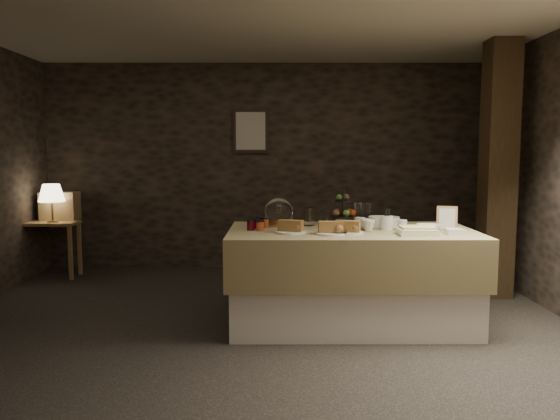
{
  "coord_description": "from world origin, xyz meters",
  "views": [
    {
      "loc": [
        0.2,
        -4.48,
        1.48
      ],
      "look_at": [
        0.21,
        0.2,
        0.99
      ],
      "focal_mm": 35.0,
      "sensor_mm": 36.0,
      "label": 1
    }
  ],
  "objects_px": {
    "wine_rack": "(60,206)",
    "buffet_table": "(351,270)",
    "console_table": "(51,233)",
    "fruit_stand": "(344,212)",
    "timber_column": "(498,170)",
    "chair": "(277,242)",
    "table_lamp": "(51,193)"
  },
  "relations": [
    {
      "from": "wine_rack",
      "to": "timber_column",
      "type": "bearing_deg",
      "value": -12.03
    },
    {
      "from": "buffet_table",
      "to": "fruit_stand",
      "type": "distance_m",
      "value": 0.54
    },
    {
      "from": "buffet_table",
      "to": "table_lamp",
      "type": "height_order",
      "value": "table_lamp"
    },
    {
      "from": "buffet_table",
      "to": "wine_rack",
      "type": "bearing_deg",
      "value": 148.87
    },
    {
      "from": "wine_rack",
      "to": "chair",
      "type": "distance_m",
      "value": 2.69
    },
    {
      "from": "timber_column",
      "to": "fruit_stand",
      "type": "height_order",
      "value": "timber_column"
    },
    {
      "from": "wine_rack",
      "to": "timber_column",
      "type": "relative_size",
      "value": 0.16
    },
    {
      "from": "table_lamp",
      "to": "wine_rack",
      "type": "relative_size",
      "value": 1.07
    },
    {
      "from": "table_lamp",
      "to": "wine_rack",
      "type": "height_order",
      "value": "table_lamp"
    },
    {
      "from": "chair",
      "to": "timber_column",
      "type": "xyz_separation_m",
      "value": [
        2.25,
        -1.27,
        0.95
      ]
    },
    {
      "from": "wine_rack",
      "to": "fruit_stand",
      "type": "bearing_deg",
      "value": -28.08
    },
    {
      "from": "wine_rack",
      "to": "fruit_stand",
      "type": "relative_size",
      "value": 1.32
    },
    {
      "from": "chair",
      "to": "timber_column",
      "type": "height_order",
      "value": "timber_column"
    },
    {
      "from": "console_table",
      "to": "wine_rack",
      "type": "bearing_deg",
      "value": 74.48
    },
    {
      "from": "wine_rack",
      "to": "buffet_table",
      "type": "bearing_deg",
      "value": -31.13
    },
    {
      "from": "console_table",
      "to": "fruit_stand",
      "type": "bearing_deg",
      "value": -25.2
    },
    {
      "from": "console_table",
      "to": "timber_column",
      "type": "bearing_deg",
      "value": -9.9
    },
    {
      "from": "timber_column",
      "to": "fruit_stand",
      "type": "distance_m",
      "value": 1.82
    },
    {
      "from": "table_lamp",
      "to": "timber_column",
      "type": "bearing_deg",
      "value": -9.43
    },
    {
      "from": "buffet_table",
      "to": "fruit_stand",
      "type": "height_order",
      "value": "fruit_stand"
    },
    {
      "from": "wine_rack",
      "to": "chair",
      "type": "height_order",
      "value": "wine_rack"
    },
    {
      "from": "console_table",
      "to": "timber_column",
      "type": "distance_m",
      "value": 5.06
    },
    {
      "from": "table_lamp",
      "to": "timber_column",
      "type": "height_order",
      "value": "timber_column"
    },
    {
      "from": "fruit_stand",
      "to": "table_lamp",
      "type": "bearing_deg",
      "value": 155.18
    },
    {
      "from": "chair",
      "to": "table_lamp",
      "type": "bearing_deg",
      "value": -161.71
    },
    {
      "from": "chair",
      "to": "fruit_stand",
      "type": "distance_m",
      "value": 2.14
    },
    {
      "from": "buffet_table",
      "to": "fruit_stand",
      "type": "bearing_deg",
      "value": 98.05
    },
    {
      "from": "buffet_table",
      "to": "wine_rack",
      "type": "xyz_separation_m",
      "value": [
        -3.27,
        1.98,
        0.36
      ]
    },
    {
      "from": "chair",
      "to": "fruit_stand",
      "type": "height_order",
      "value": "fruit_stand"
    },
    {
      "from": "timber_column",
      "to": "buffet_table",
      "type": "bearing_deg",
      "value": -149.83
    },
    {
      "from": "console_table",
      "to": "wine_rack",
      "type": "distance_m",
      "value": 0.35
    },
    {
      "from": "buffet_table",
      "to": "table_lamp",
      "type": "bearing_deg",
      "value": 151.91
    }
  ]
}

